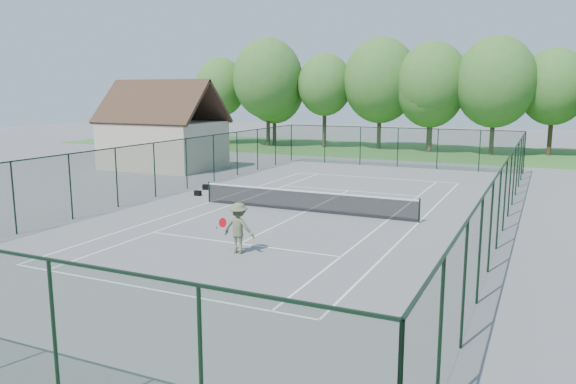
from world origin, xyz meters
name	(u,v)px	position (x,y,z in m)	size (l,w,h in m)	color
ground	(305,212)	(0.00, 0.00, 0.00)	(140.00, 140.00, 0.00)	slate
grass_far	(428,152)	(0.00, 30.00, 0.01)	(80.00, 16.00, 0.01)	#3D782E
court_lines	(305,212)	(0.00, 0.00, 0.00)	(11.05, 23.85, 0.01)	white
tennis_net	(305,200)	(0.00, 0.00, 0.58)	(11.08, 0.08, 1.10)	black
fence_enclosure	(306,180)	(0.00, 0.00, 1.56)	(18.05, 36.05, 3.02)	#1E3D24
utility_building	(163,127)	(-16.00, 10.00, 3.12)	(8.60, 6.27, 6.63)	beige
tree_line_far	(431,89)	(0.00, 30.00, 5.99)	(39.40, 6.40, 9.70)	#422F1E
sports_bag_a	(206,187)	(-7.79, 3.17, 0.16)	(0.39, 0.23, 0.31)	black
sports_bag_b	(198,193)	(-7.13, 1.35, 0.15)	(0.37, 0.23, 0.29)	black
tennis_player	(239,228)	(0.59, -7.46, 0.92)	(2.00, 0.91, 1.85)	#5F6747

